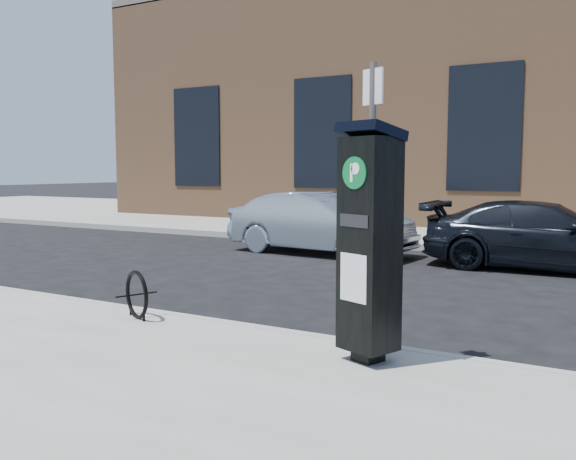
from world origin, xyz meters
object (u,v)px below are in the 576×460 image
Objects in this scene: car_dark at (544,236)px; car_silver at (320,223)px; parking_kiosk at (369,240)px; sign_pole at (371,212)px; bike_rack at (137,295)px.

car_silver is at bearing 90.28° from car_dark.
sign_pole reaches higher than parking_kiosk.
car_dark reaches higher than bike_rack.
sign_pole is at bearing 24.98° from bike_rack.
parking_kiosk is at bearing 173.69° from car_dark.
car_dark is (4.57, 0.13, -0.05)m from car_silver.
car_silver is (-1.06, 6.80, 0.25)m from bike_rack.
car_dark is at bearing -83.75° from car_silver.
sign_pole is 0.65× the size of car_silver.
parking_kiosk is 0.51× the size of car_silver.
sign_pole is 6.92m from car_dark.
parking_kiosk reaches higher than bike_rack.
bike_rack is (-2.90, 0.14, -0.81)m from parking_kiosk.
bike_rack is 0.14× the size of car_silver.
car_silver is 0.95× the size of car_dark.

